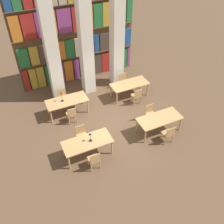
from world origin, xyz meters
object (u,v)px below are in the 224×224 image
(desk_lamp_1, at_px, (61,95))
(chair_0, at_px, (94,160))
(reading_table_0, at_px, (87,143))
(chair_4, at_px, (72,114))
(chair_2, at_px, (169,134))
(pillar_right, at_px, (117,31))
(pillar_left, at_px, (50,43))
(reading_table_3, at_px, (129,85))
(desk_lamp_0, at_px, (90,136))
(chair_1, at_px, (81,135))
(chair_7, at_px, (124,81))
(pillar_center, at_px, (85,37))
(reading_table_2, at_px, (67,102))
(chair_5, at_px, (63,97))
(reading_table_1, at_px, (159,120))
(chair_3, at_px, (150,113))
(chair_6, at_px, (137,96))

(desk_lamp_1, bearing_deg, chair_0, -87.76)
(reading_table_0, height_order, chair_4, chair_4)
(chair_2, bearing_deg, pillar_right, 89.98)
(pillar_left, bearing_deg, reading_table_3, -22.74)
(pillar_left, xyz_separation_m, desk_lamp_0, (0.13, -4.23, -1.97))
(chair_2, bearing_deg, desk_lamp_0, 166.72)
(pillar_right, relative_size, desk_lamp_0, 14.61)
(chair_2, bearing_deg, chair_1, 155.94)
(chair_0, relative_size, chair_1, 1.00)
(reading_table_0, relative_size, chair_7, 2.18)
(pillar_center, xyz_separation_m, reading_table_2, (-1.60, -1.39, -2.33))
(chair_5, bearing_deg, reading_table_2, 92.03)
(pillar_left, bearing_deg, reading_table_2, -88.01)
(pillar_left, bearing_deg, desk_lamp_1, -96.28)
(pillar_right, xyz_separation_m, reading_table_2, (-3.24, -1.39, -2.33))
(reading_table_1, bearing_deg, desk_lamp_1, 139.68)
(pillar_left, bearing_deg, desk_lamp_0, -88.20)
(pillar_right, bearing_deg, desk_lamp_0, -126.69)
(chair_3, distance_m, desk_lamp_1, 4.12)
(chair_6, bearing_deg, pillar_right, 92.47)
(chair_6, bearing_deg, chair_4, 179.80)
(chair_2, xyz_separation_m, reading_table_2, (-3.24, 3.59, 0.19))
(chair_1, bearing_deg, pillar_right, -133.23)
(chair_5, distance_m, chair_7, 3.36)
(pillar_left, distance_m, pillar_center, 1.64)
(desk_lamp_0, relative_size, chair_7, 0.46)
(desk_lamp_1, height_order, reading_table_3, desk_lamp_1)
(reading_table_0, relative_size, chair_6, 2.18)
(pillar_center, height_order, desk_lamp_1, pillar_center)
(chair_1, relative_size, chair_2, 1.00)
(reading_table_0, relative_size, chair_4, 2.18)
(pillar_right, distance_m, desk_lamp_0, 5.63)
(reading_table_2, bearing_deg, chair_6, -12.35)
(chair_3, bearing_deg, reading_table_3, -91.63)
(chair_3, relative_size, desk_lamp_1, 1.80)
(chair_2, xyz_separation_m, desk_lamp_1, (-3.43, 3.63, 0.61))
(pillar_right, distance_m, reading_table_3, 2.72)
(reading_table_0, height_order, chair_7, chair_7)
(pillar_center, bearing_deg, chair_0, -108.49)
(reading_table_1, relative_size, chair_2, 2.18)
(desk_lamp_0, bearing_deg, reading_table_0, 175.96)
(pillar_left, relative_size, chair_1, 6.78)
(chair_6, bearing_deg, reading_table_1, -92.64)
(pillar_right, distance_m, chair_5, 4.18)
(reading_table_0, xyz_separation_m, chair_7, (3.38, 3.54, -0.19))
(desk_lamp_1, bearing_deg, chair_5, 75.76)
(pillar_center, relative_size, reading_table_1, 3.11)
(reading_table_2, bearing_deg, chair_1, -91.54)
(desk_lamp_1, height_order, chair_6, desk_lamp_1)
(chair_3, distance_m, chair_7, 2.86)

